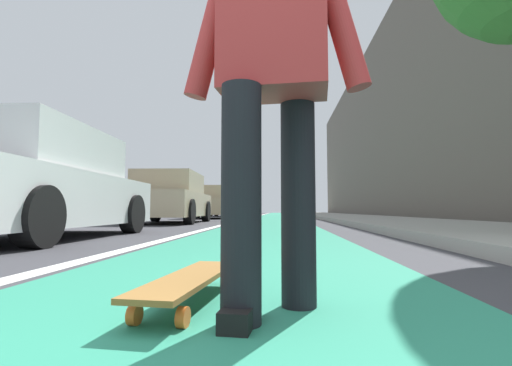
% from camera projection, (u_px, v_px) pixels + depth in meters
% --- Properties ---
extents(ground_plane, '(80.00, 80.00, 0.00)m').
position_uv_depth(ground_plane, '(272.00, 223.00, 10.57)').
color(ground_plane, '#38383D').
extents(bike_lane_paint, '(56.00, 2.19, 0.00)m').
position_uv_depth(bike_lane_paint, '(277.00, 216.00, 24.50)').
color(bike_lane_paint, '#288466').
rests_on(bike_lane_paint, ground).
extents(lane_stripe_white, '(52.00, 0.16, 0.01)m').
position_uv_depth(lane_stripe_white, '(254.00, 217.00, 20.60)').
color(lane_stripe_white, silver).
rests_on(lane_stripe_white, ground).
extents(sidewalk_curb, '(52.00, 3.20, 0.13)m').
position_uv_depth(sidewalk_curb, '(345.00, 217.00, 18.30)').
color(sidewalk_curb, '#9E9B93').
rests_on(sidewalk_curb, ground).
extents(building_facade, '(40.00, 1.20, 10.37)m').
position_uv_depth(building_facade, '(378.00, 132.00, 22.47)').
color(building_facade, '#655D53').
rests_on(building_facade, ground).
extents(skateboard, '(0.86, 0.29, 0.11)m').
position_uv_depth(skateboard, '(190.00, 281.00, 1.51)').
color(skateboard, orange).
rests_on(skateboard, ground).
extents(skater_person, '(0.44, 0.72, 1.64)m').
position_uv_depth(skater_person, '(273.00, 65.00, 1.40)').
color(skater_person, black).
rests_on(skater_person, ground).
extents(parked_car_near, '(4.05, 2.01, 1.48)m').
position_uv_depth(parked_car_near, '(35.00, 186.00, 4.93)').
color(parked_car_near, silver).
rests_on(parked_car_near, ground).
extents(parked_car_mid, '(4.28, 2.05, 1.50)m').
position_uv_depth(parked_car_mid, '(170.00, 199.00, 11.06)').
color(parked_car_mid, tan).
rests_on(parked_car_mid, ground).
extents(parked_car_far, '(4.21, 2.12, 1.48)m').
position_uv_depth(parked_car_far, '(211.00, 203.00, 17.20)').
color(parked_car_far, tan).
rests_on(parked_car_far, ground).
extents(parked_car_end, '(4.08, 1.95, 1.50)m').
position_uv_depth(parked_car_end, '(226.00, 205.00, 23.03)').
color(parked_car_end, '#4C5156').
rests_on(parked_car_end, ground).
extents(traffic_light, '(0.33, 0.28, 4.53)m').
position_uv_depth(traffic_light, '(250.00, 165.00, 22.49)').
color(traffic_light, '#2D2D2D').
rests_on(traffic_light, ground).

